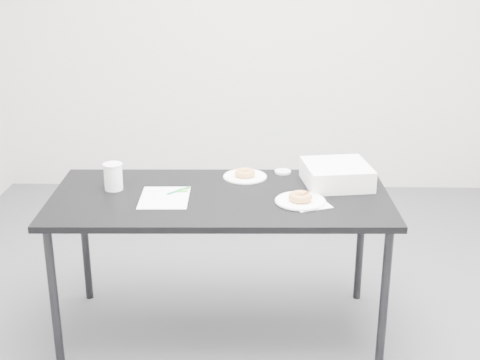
{
  "coord_description": "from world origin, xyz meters",
  "views": [
    {
      "loc": [
        0.0,
        -3.08,
        1.89
      ],
      "look_at": [
        -0.08,
        0.02,
        0.76
      ],
      "focal_mm": 50.0,
      "sensor_mm": 36.0,
      "label": 1
    }
  ],
  "objects_px": {
    "table": "(220,206)",
    "coffee_cup": "(113,177)",
    "pen": "(179,191)",
    "plate_near": "(300,201)",
    "bakery_box": "(337,174)",
    "donut_near": "(301,197)",
    "scorecard": "(165,198)",
    "plate_far": "(245,177)",
    "donut_far": "(245,173)"
  },
  "relations": [
    {
      "from": "table",
      "to": "bakery_box",
      "type": "relative_size",
      "value": 5.25
    },
    {
      "from": "pen",
      "to": "donut_near",
      "type": "height_order",
      "value": "donut_near"
    },
    {
      "from": "plate_far",
      "to": "coffee_cup",
      "type": "height_order",
      "value": "coffee_cup"
    },
    {
      "from": "plate_far",
      "to": "coffee_cup",
      "type": "distance_m",
      "value": 0.67
    },
    {
      "from": "table",
      "to": "plate_near",
      "type": "relative_size",
      "value": 6.92
    },
    {
      "from": "donut_near",
      "to": "plate_far",
      "type": "distance_m",
      "value": 0.43
    },
    {
      "from": "table",
      "to": "donut_far",
      "type": "distance_m",
      "value": 0.29
    },
    {
      "from": "bakery_box",
      "to": "plate_near",
      "type": "bearing_deg",
      "value": -136.31
    },
    {
      "from": "table",
      "to": "plate_far",
      "type": "height_order",
      "value": "plate_far"
    },
    {
      "from": "scorecard",
      "to": "pen",
      "type": "xyz_separation_m",
      "value": [
        0.06,
        0.08,
        0.01
      ]
    },
    {
      "from": "table",
      "to": "scorecard",
      "type": "distance_m",
      "value": 0.27
    },
    {
      "from": "pen",
      "to": "bakery_box",
      "type": "xyz_separation_m",
      "value": [
        0.77,
        0.13,
        0.05
      ]
    },
    {
      "from": "bakery_box",
      "to": "coffee_cup",
      "type": "bearing_deg",
      "value": 176.67
    },
    {
      "from": "donut_near",
      "to": "coffee_cup",
      "type": "distance_m",
      "value": 0.91
    },
    {
      "from": "pen",
      "to": "donut_far",
      "type": "distance_m",
      "value": 0.39
    },
    {
      "from": "donut_near",
      "to": "donut_far",
      "type": "relative_size",
      "value": 1.06
    },
    {
      "from": "table",
      "to": "plate_far",
      "type": "xyz_separation_m",
      "value": [
        0.11,
        0.26,
        0.06
      ]
    },
    {
      "from": "pen",
      "to": "plate_near",
      "type": "relative_size",
      "value": 0.57
    },
    {
      "from": "scorecard",
      "to": "donut_near",
      "type": "bearing_deg",
      "value": -5.24
    },
    {
      "from": "table",
      "to": "coffee_cup",
      "type": "xyz_separation_m",
      "value": [
        -0.52,
        0.07,
        0.12
      ]
    },
    {
      "from": "scorecard",
      "to": "plate_far",
      "type": "bearing_deg",
      "value": 37.13
    },
    {
      "from": "table",
      "to": "donut_near",
      "type": "distance_m",
      "value": 0.39
    },
    {
      "from": "bakery_box",
      "to": "plate_far",
      "type": "bearing_deg",
      "value": 159.97
    },
    {
      "from": "table",
      "to": "pen",
      "type": "xyz_separation_m",
      "value": [
        -0.2,
        0.04,
        0.06
      ]
    },
    {
      "from": "scorecard",
      "to": "coffee_cup",
      "type": "distance_m",
      "value": 0.29
    },
    {
      "from": "pen",
      "to": "plate_near",
      "type": "distance_m",
      "value": 0.59
    },
    {
      "from": "scorecard",
      "to": "plate_near",
      "type": "relative_size",
      "value": 1.23
    },
    {
      "from": "donut_far",
      "to": "coffee_cup",
      "type": "height_order",
      "value": "coffee_cup"
    },
    {
      "from": "plate_near",
      "to": "donut_near",
      "type": "height_order",
      "value": "donut_near"
    },
    {
      "from": "plate_near",
      "to": "coffee_cup",
      "type": "bearing_deg",
      "value": 170.76
    },
    {
      "from": "table",
      "to": "coffee_cup",
      "type": "distance_m",
      "value": 0.54
    },
    {
      "from": "coffee_cup",
      "to": "table",
      "type": "bearing_deg",
      "value": -7.1
    },
    {
      "from": "plate_far",
      "to": "bakery_box",
      "type": "bearing_deg",
      "value": -11.29
    },
    {
      "from": "plate_near",
      "to": "bakery_box",
      "type": "relative_size",
      "value": 0.76
    },
    {
      "from": "plate_near",
      "to": "donut_near",
      "type": "distance_m",
      "value": 0.02
    },
    {
      "from": "table",
      "to": "coffee_cup",
      "type": "relative_size",
      "value": 12.26
    },
    {
      "from": "scorecard",
      "to": "coffee_cup",
      "type": "relative_size",
      "value": 2.17
    },
    {
      "from": "coffee_cup",
      "to": "bakery_box",
      "type": "xyz_separation_m",
      "value": [
        1.09,
        0.1,
        -0.01
      ]
    },
    {
      "from": "pen",
      "to": "plate_near",
      "type": "height_order",
      "value": "pen"
    },
    {
      "from": "plate_near",
      "to": "pen",
      "type": "bearing_deg",
      "value": 168.22
    },
    {
      "from": "plate_near",
      "to": "table",
      "type": "bearing_deg",
      "value": 167.85
    },
    {
      "from": "pen",
      "to": "scorecard",
      "type": "bearing_deg",
      "value": -170.1
    },
    {
      "from": "scorecard",
      "to": "bakery_box",
      "type": "relative_size",
      "value": 0.93
    },
    {
      "from": "coffee_cup",
      "to": "bakery_box",
      "type": "bearing_deg",
      "value": 5.41
    },
    {
      "from": "plate_far",
      "to": "pen",
      "type": "bearing_deg",
      "value": -145.22
    },
    {
      "from": "pen",
      "to": "bakery_box",
      "type": "height_order",
      "value": "bakery_box"
    },
    {
      "from": "scorecard",
      "to": "bakery_box",
      "type": "distance_m",
      "value": 0.86
    },
    {
      "from": "pen",
      "to": "donut_near",
      "type": "bearing_deg",
      "value": -56.47
    },
    {
      "from": "table",
      "to": "bakery_box",
      "type": "distance_m",
      "value": 0.6
    },
    {
      "from": "donut_far",
      "to": "donut_near",
      "type": "bearing_deg",
      "value": -52.24
    }
  ]
}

